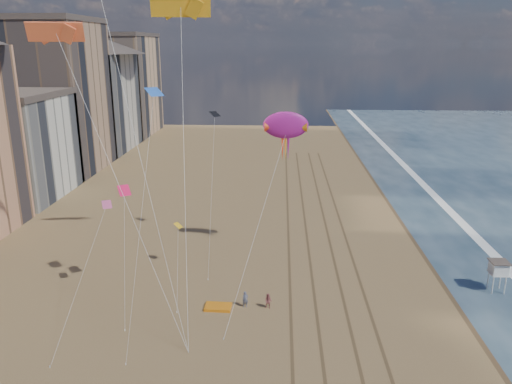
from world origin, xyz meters
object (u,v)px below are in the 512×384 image
Objects in this scene: grounded_kite at (218,307)px; kite_flyer_a at (245,299)px; lifeguard_stand at (499,268)px; kite_flyer_b at (268,301)px; show_kite at (286,126)px.

grounded_kite is 1.56× the size of kite_flyer_a.
lifeguard_stand is 23.48m from kite_flyer_b.
lifeguard_stand is at bearing 12.35° from grounded_kite.
grounded_kite is 20.75m from show_kite.
kite_flyer_a reaches higher than kite_flyer_b.
kite_flyer_a is at bearing -106.85° from show_kite.
show_kite is at bearing 97.06° from kite_flyer_b.
show_kite reaches higher than lifeguard_stand.
lifeguard_stand is 26.23m from show_kite.
show_kite is at bearing 52.87° from kite_flyer_a.
show_kite is at bearing 160.55° from lifeguard_stand.
show_kite is (-21.49, 7.59, 12.99)m from lifeguard_stand.
kite_flyer_a is (-3.65, -12.06, -14.71)m from show_kite.
lifeguard_stand reaches higher than grounded_kite.
grounded_kite is 4.80m from kite_flyer_b.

